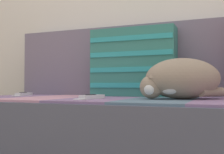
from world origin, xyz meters
TOP-DOWN VIEW (x-y plane):
  - couch at (-0.00, 0.14)m, footprint 2.10×0.82m
  - sofa_backrest at (0.00, 0.48)m, footprint 2.06×0.14m
  - throw_pillow_striped at (-0.22, 0.33)m, footprint 0.48×0.14m
  - sleeping_cat at (0.08, 0.09)m, footprint 0.39×0.34m
  - game_remote_near at (-0.83, 0.15)m, footprint 0.09×0.21m
  - game_remote_far at (-0.29, -0.05)m, footprint 0.07×0.21m

SIDE VIEW (x-z plane):
  - couch at x=0.00m, z-range 0.00..0.41m
  - game_remote_near at x=-0.83m, z-range 0.41..0.43m
  - game_remote_far at x=-0.29m, z-range 0.41..0.43m
  - sleeping_cat at x=0.08m, z-range 0.41..0.59m
  - throw_pillow_striped at x=-0.22m, z-range 0.41..0.79m
  - sofa_backrest at x=0.00m, z-range 0.41..0.84m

